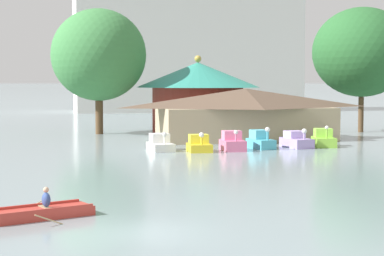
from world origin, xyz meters
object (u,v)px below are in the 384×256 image
object	(u,v)px
pedal_boat_yellow	(199,145)
green_roof_pavilion	(198,92)
pedal_boat_lime	(324,139)
shoreline_tree_right	(362,52)
background_building_block	(186,36)
rowboat_with_rower	(39,213)
pedal_boat_pink	(232,143)
boathouse	(245,113)
pedal_boat_lavender	(296,141)
pedal_boat_white	(160,144)
shoreline_tree_mid	(99,55)
pedal_boat_cyan	(260,141)

from	to	relation	value
pedal_boat_yellow	green_roof_pavilion	bearing A→B (deg)	170.18
pedal_boat_lime	green_roof_pavilion	size ratio (longest dim) A/B	0.24
shoreline_tree_right	background_building_block	bearing A→B (deg)	98.44
rowboat_with_rower	pedal_boat_yellow	distance (m)	25.67
pedal_boat_yellow	rowboat_with_rower	bearing A→B (deg)	-24.20
rowboat_with_rower	shoreline_tree_right	xyz separation A→B (m)	(31.97, 38.23, 7.93)
pedal_boat_pink	boathouse	xyz separation A→B (m)	(3.56, 8.63, 1.81)
pedal_boat_lavender	shoreline_tree_right	bearing A→B (deg)	129.99
pedal_boat_white	shoreline_tree_right	xyz separation A→B (m)	(23.09, 13.81, 7.64)
pedal_boat_pink	shoreline_tree_mid	size ratio (longest dim) A/B	0.20
pedal_boat_lavender	pedal_boat_yellow	bearing A→B (deg)	-87.96
pedal_boat_yellow	pedal_boat_pink	xyz separation A→B (m)	(2.65, 0.29, 0.09)
green_roof_pavilion	rowboat_with_rower	bearing A→B (deg)	-110.61
pedal_boat_white	background_building_block	distance (m)	68.09
rowboat_with_rower	shoreline_tree_mid	xyz separation A→B (m)	(5.64, 41.41, 7.56)
pedal_boat_white	boathouse	distance (m)	11.74
pedal_boat_pink	green_roof_pavilion	distance (m)	18.83
green_roof_pavilion	boathouse	bearing A→B (deg)	-77.89
pedal_boat_white	pedal_boat_cyan	world-z (taller)	pedal_boat_cyan
pedal_boat_white	shoreline_tree_right	distance (m)	27.97
green_roof_pavilion	shoreline_tree_right	xyz separation A→B (m)	(16.31, -3.42, 4.05)
pedal_boat_white	pedal_boat_yellow	distance (m)	3.06
rowboat_with_rower	green_roof_pavilion	world-z (taller)	green_roof_pavilion
rowboat_with_rower	shoreline_tree_mid	world-z (taller)	shoreline_tree_mid
pedal_boat_cyan	shoreline_tree_right	world-z (taller)	shoreline_tree_right
pedal_boat_cyan	green_roof_pavilion	world-z (taller)	green_roof_pavilion
pedal_boat_yellow	green_roof_pavilion	world-z (taller)	green_roof_pavilion
shoreline_tree_mid	pedal_boat_white	bearing A→B (deg)	-79.20
pedal_boat_cyan	boathouse	distance (m)	7.90
rowboat_with_rower	green_roof_pavilion	bearing A→B (deg)	-132.98
green_roof_pavilion	background_building_block	world-z (taller)	background_building_block
pedal_boat_cyan	boathouse	bearing A→B (deg)	162.07
pedal_boat_lavender	green_roof_pavilion	distance (m)	18.04
pedal_boat_white	rowboat_with_rower	bearing A→B (deg)	-24.84
pedal_boat_cyan	pedal_boat_lime	xyz separation A→B (m)	(5.46, 0.48, -0.01)
rowboat_with_rower	pedal_boat_lavender	distance (m)	31.46
pedal_boat_cyan	boathouse	xyz separation A→B (m)	(1.02, 7.61, 1.83)
pedal_boat_lime	rowboat_with_rower	bearing A→B (deg)	-30.23
pedal_boat_pink	shoreline_tree_right	size ratio (longest dim) A/B	0.20
green_roof_pavilion	pedal_boat_cyan	bearing A→B (deg)	-86.44
pedal_boat_lime	shoreline_tree_mid	xyz separation A→B (m)	(-16.57, 16.70, 7.21)
boathouse	background_building_block	world-z (taller)	background_building_block
rowboat_with_rower	green_roof_pavilion	size ratio (longest dim) A/B	0.35
green_roof_pavilion	pedal_boat_yellow	bearing A→B (deg)	-102.37
rowboat_with_rower	pedal_boat_yellow	world-z (taller)	pedal_boat_yellow
background_building_block	pedal_boat_white	bearing A→B (deg)	-103.36
pedal_boat_pink	pedal_boat_cyan	size ratio (longest dim) A/B	0.88
boathouse	shoreline_tree_right	distance (m)	16.59
rowboat_with_rower	background_building_block	size ratio (longest dim) A/B	0.11
green_roof_pavilion	shoreline_tree_mid	world-z (taller)	shoreline_tree_mid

